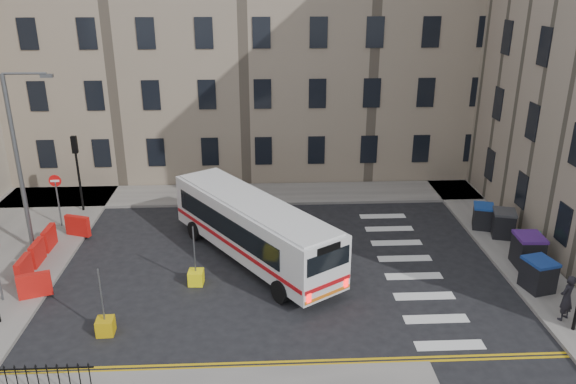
{
  "coord_description": "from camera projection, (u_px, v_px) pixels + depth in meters",
  "views": [
    {
      "loc": [
        -2.36,
        -21.86,
        11.86
      ],
      "look_at": [
        -1.23,
        1.23,
        3.0
      ],
      "focal_mm": 35.0,
      "sensor_mm": 36.0,
      "label": 1
    }
  ],
  "objects": [
    {
      "name": "roadworks_barriers",
      "position": [
        46.0,
        253.0,
        24.43
      ],
      "size": [
        1.66,
        6.26,
        1.0
      ],
      "color": "red",
      "rests_on": "pavement_west"
    },
    {
      "name": "bollard_chevron",
      "position": [
        105.0,
        326.0,
        19.86
      ],
      "size": [
        0.63,
        0.63,
        0.6
      ],
      "primitive_type": "cube",
      "rotation": [
        0.0,
        0.0,
        0.04
      ],
      "color": "#BF970B",
      "rests_on": "ground"
    },
    {
      "name": "wheelie_bin_d",
      "position": [
        503.0,
        223.0,
        26.95
      ],
      "size": [
        1.31,
        1.41,
        1.3
      ],
      "rotation": [
        0.0,
        0.0,
        -0.28
      ],
      "color": "black",
      "rests_on": "pavement_east"
    },
    {
      "name": "pedestrian",
      "position": [
        567.0,
        298.0,
        20.24
      ],
      "size": [
        0.78,
        0.7,
        1.79
      ],
      "primitive_type": "imported",
      "rotation": [
        0.0,
        0.0,
        3.69
      ],
      "color": "black",
      "rests_on": "pavement_east"
    },
    {
      "name": "wheelie_bin_b",
      "position": [
        528.0,
        250.0,
        24.14
      ],
      "size": [
        1.18,
        1.34,
        1.42
      ],
      "rotation": [
        0.0,
        0.0,
        -0.05
      ],
      "color": "black",
      "rests_on": "pavement_east"
    },
    {
      "name": "pavement_west",
      "position": [
        2.0,
        260.0,
        25.0
      ],
      "size": [
        6.0,
        22.0,
        0.15
      ],
      "primitive_type": "cube",
      "color": "slate",
      "rests_on": "ground"
    },
    {
      "name": "terrace_north",
      "position": [
        187.0,
        32.0,
        35.78
      ],
      "size": [
        38.3,
        10.8,
        17.2
      ],
      "color": "gray",
      "rests_on": "ground"
    },
    {
      "name": "wheelie_bin_c",
      "position": [
        528.0,
        248.0,
        24.59
      ],
      "size": [
        1.29,
        1.38,
        1.23
      ],
      "rotation": [
        0.0,
        0.0,
        -0.34
      ],
      "color": "black",
      "rests_on": "pavement_east"
    },
    {
      "name": "wheelie_bin_e",
      "position": [
        483.0,
        216.0,
        27.89
      ],
      "size": [
        1.23,
        1.32,
        1.19
      ],
      "rotation": [
        0.0,
        0.0,
        -0.32
      ],
      "color": "black",
      "rests_on": "pavement_east"
    },
    {
      "name": "bus",
      "position": [
        253.0,
        227.0,
        24.67
      ],
      "size": [
        7.58,
        9.69,
        2.76
      ],
      "rotation": [
        0.0,
        0.0,
        0.59
      ],
      "color": "silver",
      "rests_on": "ground"
    },
    {
      "name": "streetlamp",
      "position": [
        18.0,
        162.0,
        24.45
      ],
      "size": [
        0.5,
        0.22,
        8.14
      ],
      "color": "#595B5E",
      "rests_on": "pavement_west"
    },
    {
      "name": "wheelie_bin_a",
      "position": [
        538.0,
        274.0,
        22.31
      ],
      "size": [
        1.28,
        1.39,
        1.3
      ],
      "rotation": [
        0.0,
        0.0,
        0.24
      ],
      "color": "black",
      "rests_on": "pavement_east"
    },
    {
      "name": "traffic_light_nw",
      "position": [
        77.0,
        162.0,
        29.22
      ],
      "size": [
        0.28,
        0.22,
        4.1
      ],
      "color": "black",
      "rests_on": "pavement_west"
    },
    {
      "name": "pavement_north",
      "position": [
        199.0,
        195.0,
        32.45
      ],
      "size": [
        36.0,
        3.2,
        0.15
      ],
      "primitive_type": "cube",
      "color": "slate",
      "rests_on": "ground"
    },
    {
      "name": "bollard_yellow",
      "position": [
        196.0,
        277.0,
        23.1
      ],
      "size": [
        0.63,
        0.63,
        0.6
      ],
      "primitive_type": "cube",
      "rotation": [
        0.0,
        0.0,
        -0.06
      ],
      "color": "yellow",
      "rests_on": "ground"
    },
    {
      "name": "ground",
      "position": [
        317.0,
        265.0,
        24.74
      ],
      "size": [
        120.0,
        120.0,
        0.0
      ],
      "primitive_type": "plane",
      "color": "black",
      "rests_on": "ground"
    },
    {
      "name": "no_entry_north",
      "position": [
        56.0,
        190.0,
        27.62
      ],
      "size": [
        0.6,
        0.08,
        3.0
      ],
      "color": "#595B5E",
      "rests_on": "pavement_west"
    },
    {
      "name": "pavement_east",
      "position": [
        484.0,
        222.0,
        28.85
      ],
      "size": [
        2.4,
        26.0,
        0.15
      ],
      "primitive_type": "cube",
      "color": "slate",
      "rests_on": "ground"
    }
  ]
}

